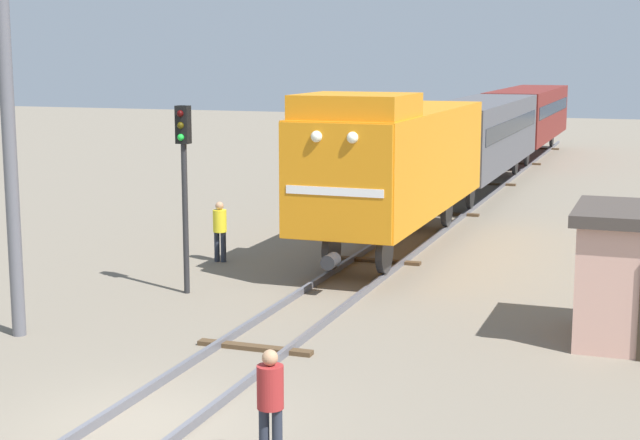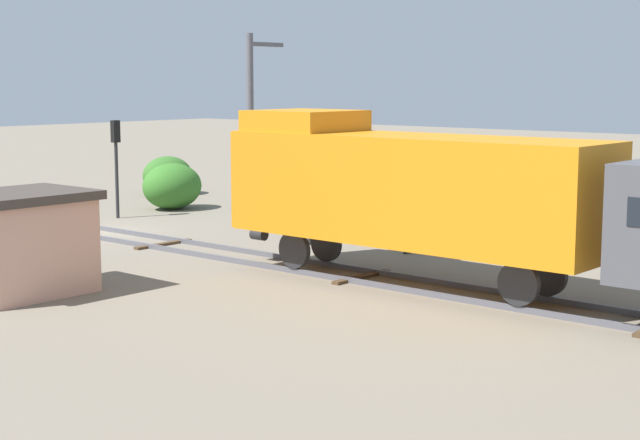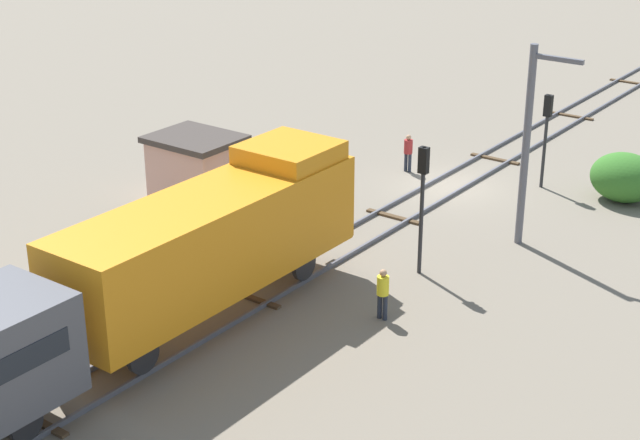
% 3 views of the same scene
% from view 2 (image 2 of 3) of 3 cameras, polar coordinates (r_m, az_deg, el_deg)
% --- Properties ---
extents(ground_plane, '(156.23, 156.23, 0.00)m').
position_cam_2_polar(ground_plane, '(37.50, -13.38, -0.73)').
color(ground_plane, '#756B5B').
extents(railway_track, '(2.40, 104.15, 0.16)m').
position_cam_2_polar(railway_track, '(37.49, -13.39, -0.61)').
color(railway_track, '#595960').
rests_on(railway_track, ground).
extents(locomotive, '(2.90, 11.60, 4.60)m').
position_cam_2_polar(locomotive, '(26.82, 5.02, 1.98)').
color(locomotive, orange).
rests_on(locomotive, railway_track).
extents(traffic_signal_near, '(0.32, 0.34, 4.02)m').
position_cam_2_polar(traffic_signal_near, '(40.94, -11.80, 4.00)').
color(traffic_signal_near, '#262628').
rests_on(traffic_signal_near, ground).
extents(traffic_signal_mid, '(0.32, 0.34, 4.55)m').
position_cam_2_polar(traffic_signal_mid, '(33.48, -0.64, 3.87)').
color(traffic_signal_mid, '#262628').
rests_on(traffic_signal_mid, ground).
extents(worker_near_track, '(0.38, 0.38, 1.70)m').
position_cam_2_polar(worker_near_track, '(36.54, -17.05, 0.49)').
color(worker_near_track, '#262B38').
rests_on(worker_near_track, ground).
extents(worker_by_signal, '(0.38, 0.38, 1.70)m').
position_cam_2_polar(worker_by_signal, '(32.12, 5.12, -0.20)').
color(worker_by_signal, '#262B38').
rests_on(worker_by_signal, ground).
extents(catenary_mast, '(1.94, 0.28, 7.39)m').
position_cam_2_polar(catenary_mast, '(37.64, -4.01, 5.54)').
color(catenary_mast, '#595960').
rests_on(catenary_mast, ground).
extents(relay_hut, '(3.50, 2.90, 2.74)m').
position_cam_2_polar(relay_hut, '(27.03, -17.03, -1.25)').
color(relay_hut, '#D19E8C').
rests_on(relay_hut, ground).
extents(bush_near, '(2.79, 2.28, 2.03)m').
position_cam_2_polar(bush_near, '(43.54, -8.59, 1.96)').
color(bush_near, '#357026').
rests_on(bush_near, ground).
extents(bush_mid, '(2.63, 2.15, 1.91)m').
position_cam_2_polar(bush_mid, '(49.15, -8.86, 2.58)').
color(bush_mid, '#346826').
rests_on(bush_mid, ground).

